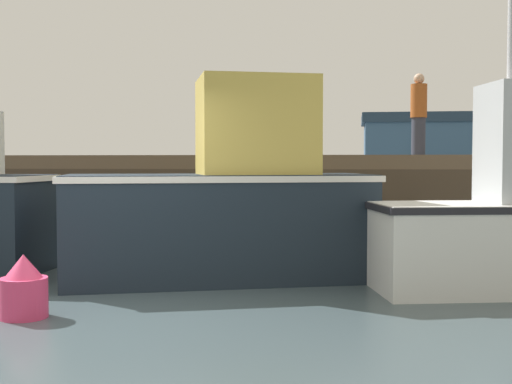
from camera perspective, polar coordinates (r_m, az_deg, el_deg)
ground at (r=7.16m, az=-14.23°, el=-10.61°), size 120.00×160.00×0.10m
pier at (r=14.81m, az=9.64°, el=1.96°), size 14.24×7.50×1.70m
fishing_boat_near_right at (r=8.91m, az=-2.53°, el=-1.00°), size 4.37×2.77×2.69m
dockworker at (r=14.40m, az=13.73°, el=6.45°), size 0.34×0.34×1.72m
warehouse at (r=36.04m, az=15.75°, el=3.24°), size 8.45×4.17×4.04m
mooring_buoy_foreground at (r=7.18m, az=-19.24°, el=-7.85°), size 0.48×0.48×0.64m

